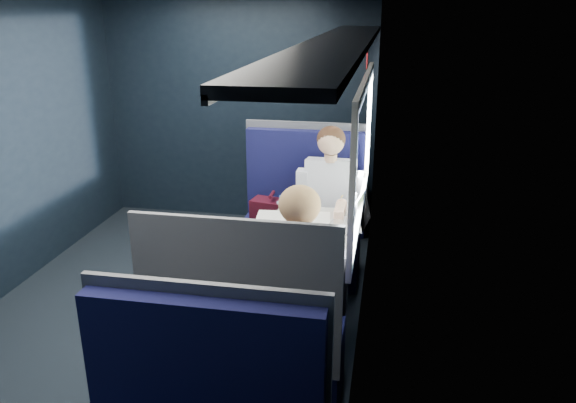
% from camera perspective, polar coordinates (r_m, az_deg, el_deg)
% --- Properties ---
extents(ground, '(2.80, 4.20, 0.01)m').
position_cam_1_polar(ground, '(4.39, -11.85, -11.10)').
color(ground, black).
extents(room_shell, '(3.00, 4.40, 2.40)m').
position_cam_1_polar(room_shell, '(3.86, -13.06, 8.20)').
color(room_shell, black).
rests_on(room_shell, ground).
extents(table, '(0.62, 1.00, 0.74)m').
position_cam_1_polar(table, '(3.83, 1.95, -4.16)').
color(table, '#54565E').
rests_on(table, ground).
extents(seat_bay_near, '(1.04, 0.62, 1.26)m').
position_cam_1_polar(seat_bay_near, '(4.74, 1.18, -2.52)').
color(seat_bay_near, '#0C0C35').
rests_on(seat_bay_near, ground).
extents(seat_bay_far, '(1.04, 0.62, 1.26)m').
position_cam_1_polar(seat_bay_far, '(3.23, -3.79, -14.17)').
color(seat_bay_far, '#0C0C35').
rests_on(seat_bay_far, ground).
extents(seat_row_front, '(1.04, 0.51, 1.16)m').
position_cam_1_polar(seat_row_front, '(5.61, 2.81, 0.87)').
color(seat_row_front, '#0C0C35').
rests_on(seat_row_front, ground).
extents(man, '(0.53, 0.56, 1.32)m').
position_cam_1_polar(man, '(4.45, 4.16, -0.00)').
color(man, black).
rests_on(man, ground).
extents(woman, '(0.53, 0.56, 1.32)m').
position_cam_1_polar(woman, '(3.16, 1.27, -8.25)').
color(woman, black).
rests_on(woman, ground).
extents(papers, '(0.61, 0.82, 0.01)m').
position_cam_1_polar(papers, '(3.81, 0.27, -3.01)').
color(papers, white).
rests_on(papers, table).
extents(laptop, '(0.27, 0.34, 0.23)m').
position_cam_1_polar(laptop, '(3.88, 6.73, -1.72)').
color(laptop, silver).
rests_on(laptop, table).
extents(bottle_small, '(0.07, 0.07, 0.24)m').
position_cam_1_polar(bottle_small, '(4.01, 6.50, -0.37)').
color(bottle_small, silver).
rests_on(bottle_small, table).
extents(cup, '(0.07, 0.07, 0.09)m').
position_cam_1_polar(cup, '(4.11, 6.87, -0.74)').
color(cup, white).
rests_on(cup, table).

